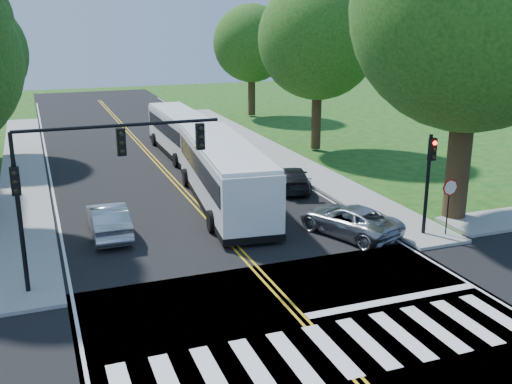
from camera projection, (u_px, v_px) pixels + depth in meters
name	position (u px, v px, depth m)	size (l,w,h in m)	color
ground	(323.00, 342.00, 17.85)	(140.00, 140.00, 0.00)	#114613
road	(180.00, 187.00, 34.01)	(14.00, 96.00, 0.01)	black
cross_road	(323.00, 342.00, 17.85)	(60.00, 12.00, 0.01)	black
center_line	(165.00, 171.00, 37.59)	(0.36, 70.00, 0.01)	gold
edge_line_w	(51.00, 181.00, 35.29)	(0.12, 70.00, 0.01)	silver
edge_line_e	(265.00, 162.00, 39.90)	(0.12, 70.00, 0.01)	silver
crosswalk	(331.00, 350.00, 17.40)	(12.60, 3.00, 0.01)	silver
stop_bar	(394.00, 300.00, 20.47)	(6.60, 0.40, 0.01)	silver
sidewalk_nw	(23.00, 170.00, 37.46)	(2.60, 40.00, 0.15)	gray
sidewalk_ne	(269.00, 150.00, 43.08)	(2.60, 40.00, 0.15)	gray
tree_ne_big	(473.00, 9.00, 26.04)	(10.80, 10.80, 14.91)	#322114
tree_east_mid	(319.00, 39.00, 41.07)	(8.40, 8.40, 11.93)	#322114
tree_east_far	(252.00, 44.00, 56.04)	(7.20, 7.20, 10.34)	#322114
signal_nw	(88.00, 168.00, 20.40)	(7.15, 0.46, 5.66)	black
signal_ne	(429.00, 171.00, 25.57)	(0.30, 0.46, 4.40)	black
stop_sign	(450.00, 193.00, 25.69)	(0.76, 0.08, 2.53)	black
bus_lead	(224.00, 173.00, 30.33)	(3.99, 12.71, 3.23)	white
bus_follow	(182.00, 132.00, 41.60)	(2.81, 11.39, 2.94)	white
hatchback	(108.00, 220.00, 26.27)	(1.56, 4.47, 1.47)	#AAADB1
suv	(349.00, 220.00, 26.44)	(2.22, 4.81, 1.34)	#A6A8AD
dark_sedan	(293.00, 178.00, 33.39)	(1.75, 4.30, 1.25)	black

